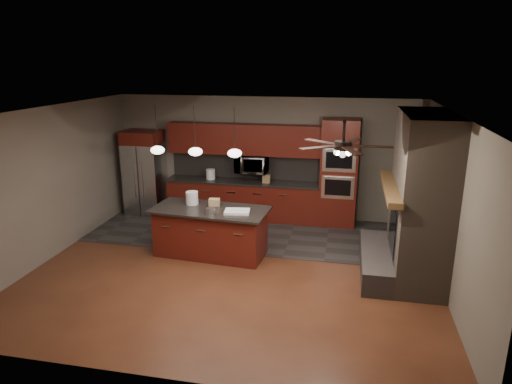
% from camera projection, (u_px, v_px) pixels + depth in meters
% --- Properties ---
extents(ground, '(7.00, 7.00, 0.00)m').
position_uv_depth(ground, '(235.00, 269.00, 8.17)').
color(ground, brown).
rests_on(ground, ground).
extents(ceiling, '(7.00, 6.00, 0.02)m').
position_uv_depth(ceiling, '(232.00, 111.00, 7.38)').
color(ceiling, white).
rests_on(ceiling, back_wall).
extents(back_wall, '(7.00, 0.02, 2.80)m').
position_uv_depth(back_wall, '(265.00, 158.00, 10.59)').
color(back_wall, '#6D6257').
rests_on(back_wall, ground).
extents(right_wall, '(0.02, 6.00, 2.80)m').
position_uv_depth(right_wall, '(451.00, 207.00, 7.10)').
color(right_wall, '#6D6257').
rests_on(right_wall, ground).
extents(left_wall, '(0.02, 6.00, 2.80)m').
position_uv_depth(left_wall, '(51.00, 183.00, 8.44)').
color(left_wall, '#6D6257').
rests_on(left_wall, ground).
extents(slate_tile_patch, '(7.00, 2.40, 0.01)m').
position_uv_depth(slate_tile_patch, '(255.00, 232.00, 9.86)').
color(slate_tile_patch, '#302E2B').
rests_on(slate_tile_patch, ground).
extents(fireplace_column, '(1.30, 2.10, 2.80)m').
position_uv_depth(fireplace_column, '(416.00, 204.00, 7.59)').
color(fireplace_column, brown).
rests_on(fireplace_column, ground).
extents(back_cabinetry, '(3.59, 0.64, 2.20)m').
position_uv_depth(back_cabinetry, '(243.00, 181.00, 10.58)').
color(back_cabinetry, '#571310').
rests_on(back_cabinetry, ground).
extents(oven_tower, '(0.80, 0.63, 2.38)m').
position_uv_depth(oven_tower, '(339.00, 173.00, 10.03)').
color(oven_tower, '#571310').
rests_on(oven_tower, ground).
extents(microwave, '(0.73, 0.41, 0.50)m').
position_uv_depth(microwave, '(252.00, 164.00, 10.44)').
color(microwave, silver).
rests_on(microwave, back_cabinetry).
extents(refrigerator, '(0.85, 0.75, 2.00)m').
position_uv_depth(refrigerator, '(145.00, 172.00, 10.90)').
color(refrigerator, silver).
rests_on(refrigerator, ground).
extents(kitchen_island, '(2.24, 1.16, 0.92)m').
position_uv_depth(kitchen_island, '(211.00, 232.00, 8.64)').
color(kitchen_island, '#571310').
rests_on(kitchen_island, ground).
extents(white_bucket, '(0.26, 0.26, 0.25)m').
position_uv_depth(white_bucket, '(192.00, 198.00, 8.74)').
color(white_bucket, silver).
rests_on(white_bucket, kitchen_island).
extents(paint_can, '(0.19, 0.19, 0.11)m').
position_uv_depth(paint_can, '(211.00, 211.00, 8.22)').
color(paint_can, silver).
rests_on(paint_can, kitchen_island).
extents(paint_tray, '(0.49, 0.37, 0.05)m').
position_uv_depth(paint_tray, '(237.00, 211.00, 8.30)').
color(paint_tray, white).
rests_on(paint_tray, kitchen_island).
extents(cardboard_box, '(0.23, 0.19, 0.13)m').
position_uv_depth(cardboard_box, '(214.00, 202.00, 8.69)').
color(cardboard_box, tan).
rests_on(cardboard_box, kitchen_island).
extents(counter_bucket, '(0.26, 0.26, 0.24)m').
position_uv_depth(counter_bucket, '(211.00, 174.00, 10.66)').
color(counter_bucket, white).
rests_on(counter_bucket, back_cabinetry).
extents(counter_box, '(0.17, 0.13, 0.19)m').
position_uv_depth(counter_box, '(266.00, 179.00, 10.36)').
color(counter_box, olive).
rests_on(counter_box, back_cabinetry).
extents(pendant_left, '(0.26, 0.26, 0.92)m').
position_uv_depth(pendant_left, '(158.00, 150.00, 8.59)').
color(pendant_left, black).
rests_on(pendant_left, ceiling).
extents(pendant_center, '(0.26, 0.26, 0.92)m').
position_uv_depth(pendant_center, '(195.00, 151.00, 8.44)').
color(pendant_center, black).
rests_on(pendant_center, ceiling).
extents(pendant_right, '(0.26, 0.26, 0.92)m').
position_uv_depth(pendant_right, '(235.00, 153.00, 8.30)').
color(pendant_right, black).
rests_on(pendant_right, ceiling).
extents(ceiling_fan, '(1.27, 1.33, 0.41)m').
position_uv_depth(ceiling_fan, '(343.00, 145.00, 6.38)').
color(ceiling_fan, black).
rests_on(ceiling_fan, ceiling).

